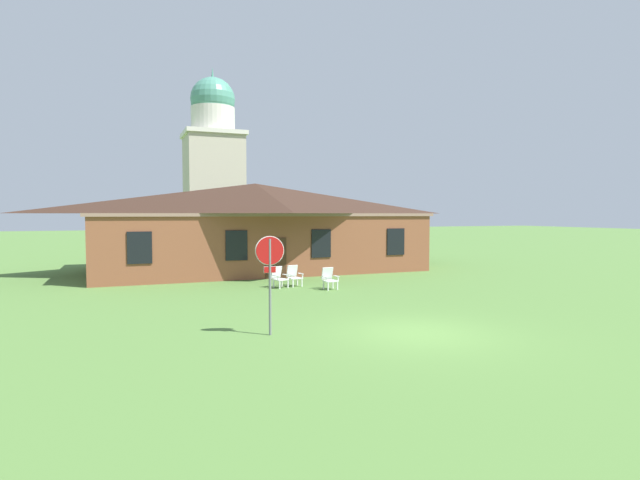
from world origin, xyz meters
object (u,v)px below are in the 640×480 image
at_px(lawn_chair_near_door, 294,275).
at_px(lawn_chair_left_end, 329,278).
at_px(lawn_chair_by_porch, 279,277).
at_px(stop_sign, 270,265).

height_order(lawn_chair_near_door, lawn_chair_left_end, same).
height_order(lawn_chair_by_porch, lawn_chair_near_door, same).
distance_m(lawn_chair_by_porch, lawn_chair_near_door, 0.82).
relative_size(lawn_chair_by_porch, lawn_chair_left_end, 1.00).
xyz_separation_m(stop_sign, lawn_chair_left_end, (4.76, 7.13, -1.44)).
distance_m(stop_sign, lawn_chair_near_door, 9.45).
distance_m(lawn_chair_by_porch, lawn_chair_left_end, 2.30).
bearing_deg(lawn_chair_by_porch, stop_sign, -108.68).
xyz_separation_m(stop_sign, lawn_chair_by_porch, (2.83, 8.38, -1.44)).
bearing_deg(stop_sign, lawn_chair_near_door, 67.20).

